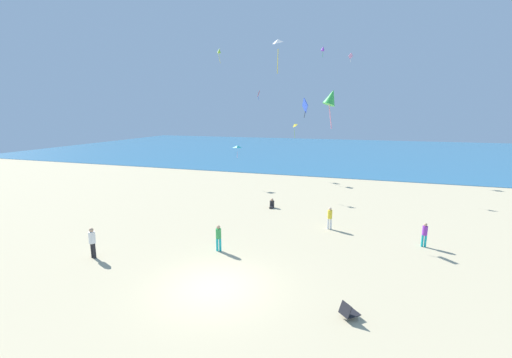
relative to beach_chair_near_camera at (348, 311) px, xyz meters
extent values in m
plane|color=#C6B58C|center=(-5.80, 10.56, -0.30)|extent=(120.00, 120.00, 0.00)
cube|color=teal|center=(-5.80, 58.05, -0.27)|extent=(120.00, 60.00, 0.05)
cube|color=black|center=(0.10, 0.09, -0.10)|extent=(0.76, 0.76, 0.03)
cube|color=black|center=(-0.12, -0.11, 0.12)|extent=(0.51, 0.53, 0.47)
cylinder|color=#B7B7BC|center=(0.04, 0.40, -0.20)|extent=(0.02, 0.02, 0.19)
cylinder|color=#B7B7BC|center=(0.40, 0.01, -0.20)|extent=(0.02, 0.02, 0.19)
cylinder|color=#19ADB2|center=(3.93, 8.46, 0.06)|extent=(0.13, 0.13, 0.72)
cylinder|color=#19ADB2|center=(3.77, 8.46, 0.06)|extent=(0.13, 0.13, 0.72)
cylinder|color=purple|center=(3.85, 8.46, 0.69)|extent=(0.30, 0.30, 0.54)
sphere|color=tan|center=(3.85, 8.46, 1.05)|extent=(0.20, 0.20, 0.20)
cylinder|color=black|center=(-13.36, 1.37, 0.12)|extent=(0.15, 0.15, 0.84)
cylinder|color=black|center=(-13.18, 1.33, 0.12)|extent=(0.15, 0.15, 0.84)
cylinder|color=white|center=(-13.27, 1.35, 0.85)|extent=(0.40, 0.40, 0.63)
sphere|color=tan|center=(-13.27, 1.35, 1.27)|extent=(0.23, 0.23, 0.23)
cylinder|color=black|center=(-6.68, 13.61, -0.02)|extent=(0.41, 0.41, 0.57)
sphere|color=tan|center=(-6.68, 13.61, 0.37)|extent=(0.23, 0.23, 0.23)
cube|color=black|center=(-6.66, 13.39, -0.22)|extent=(0.33, 0.44, 0.16)
cylinder|color=#19ADB2|center=(-7.32, 4.22, 0.08)|extent=(0.13, 0.13, 0.76)
cylinder|color=#19ADB2|center=(-7.16, 4.27, 0.08)|extent=(0.13, 0.13, 0.76)
cylinder|color=green|center=(-7.24, 4.25, 0.74)|extent=(0.37, 0.37, 0.57)
sphere|color=tan|center=(-7.24, 4.25, 1.12)|extent=(0.21, 0.21, 0.21)
cylinder|color=white|center=(-1.75, 9.79, 0.08)|extent=(0.13, 0.13, 0.75)
cylinder|color=white|center=(-1.58, 9.82, 0.08)|extent=(0.13, 0.13, 0.75)
cylinder|color=yellow|center=(-1.67, 9.81, 0.74)|extent=(0.35, 0.35, 0.56)
sphere|color=beige|center=(-1.67, 9.81, 1.11)|extent=(0.21, 0.21, 0.21)
cube|color=pink|center=(-1.99, 33.34, 14.35)|extent=(0.55, 0.62, 0.77)
cylinder|color=white|center=(-1.99, 33.34, 13.83)|extent=(0.09, 0.11, 0.48)
cube|color=blue|center=(-3.70, 10.78, 7.83)|extent=(0.55, 0.90, 1.02)
cylinder|color=black|center=(-3.70, 10.78, 7.25)|extent=(0.11, 0.10, 0.44)
pyramid|color=white|center=(-4.15, 4.98, 10.82)|extent=(0.64, 0.58, 0.27)
cylinder|color=yellow|center=(-4.14, 5.00, 9.87)|extent=(0.06, 0.08, 1.19)
cone|color=green|center=(-0.88, -1.09, 7.82)|extent=(0.65, 0.61, 0.57)
cylinder|color=pink|center=(-0.88, -1.09, 7.24)|extent=(0.14, 0.10, 0.77)
cone|color=#99DB33|center=(-15.04, 22.42, 13.85)|extent=(0.60, 0.59, 0.52)
cylinder|color=yellow|center=(-15.04, 22.42, 13.11)|extent=(0.21, 0.17, 1.07)
cube|color=red|center=(-12.94, 29.73, 9.76)|extent=(0.30, 0.79, 0.78)
cylinder|color=blue|center=(-12.94, 29.73, 9.18)|extent=(0.12, 0.10, 0.58)
cone|color=purple|center=(-4.42, 24.95, 13.92)|extent=(0.52, 0.58, 0.53)
cylinder|color=green|center=(-4.42, 24.95, 13.40)|extent=(0.04, 0.04, 0.68)
pyramid|color=#1EADAD|center=(-12.37, 20.52, 3.89)|extent=(0.85, 0.72, 0.31)
cylinder|color=pink|center=(-12.36, 20.50, 3.05)|extent=(0.07, 0.15, 0.68)
pyramid|color=yellow|center=(-7.51, 26.13, 5.98)|extent=(0.78, 0.86, 0.48)
cylinder|color=#99DB33|center=(-7.45, 26.16, 4.99)|extent=(0.10, 0.06, 1.08)
camera|label=1|loc=(0.15, -11.77, 7.35)|focal=23.23mm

